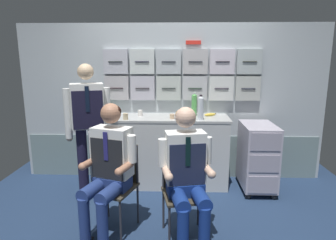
% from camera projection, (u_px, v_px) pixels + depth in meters
% --- Properties ---
extents(ground, '(4.80, 4.80, 0.04)m').
position_uv_depth(ground, '(169.00, 230.00, 2.99)').
color(ground, '#1E304D').
extents(galley_bulkhead, '(4.20, 0.14, 2.15)m').
position_uv_depth(galley_bulkhead, '(173.00, 102.00, 4.11)').
color(galley_bulkhead, '#B0BAC0').
rests_on(galley_bulkhead, ground).
extents(galley_counter, '(1.81, 0.53, 0.93)m').
position_uv_depth(galley_counter, '(160.00, 151.00, 3.96)').
color(galley_counter, '#BDBEBD').
rests_on(galley_counter, ground).
extents(service_trolley, '(0.40, 0.65, 0.87)m').
position_uv_depth(service_trolley, '(257.00, 155.00, 3.78)').
color(service_trolley, black).
rests_on(service_trolley, ground).
extents(folding_chair_left, '(0.51, 0.51, 0.84)m').
position_uv_depth(folding_chair_left, '(117.00, 177.00, 2.96)').
color(folding_chair_left, '#2D2D33').
rests_on(folding_chair_left, ground).
extents(crew_member_left, '(0.54, 0.69, 1.28)m').
position_uv_depth(crew_member_left, '(108.00, 164.00, 2.78)').
color(crew_member_left, black).
rests_on(crew_member_left, ground).
extents(folding_chair_right, '(0.47, 0.47, 0.84)m').
position_uv_depth(folding_chair_right, '(183.00, 182.00, 2.83)').
color(folding_chair_right, '#2D2D33').
rests_on(folding_chair_right, ground).
extents(crew_member_right, '(0.51, 0.66, 1.27)m').
position_uv_depth(crew_member_right, '(187.00, 171.00, 2.64)').
color(crew_member_right, black).
rests_on(crew_member_right, ground).
extents(crew_member_standing, '(0.50, 0.34, 1.63)m').
position_uv_depth(crew_member_standing, '(88.00, 122.00, 3.41)').
color(crew_member_standing, black).
rests_on(crew_member_standing, ground).
extents(water_bottle_blue_cap, '(0.07, 0.07, 0.32)m').
position_uv_depth(water_bottle_blue_cap, '(201.00, 108.00, 3.64)').
color(water_bottle_blue_cap, silver).
rests_on(water_bottle_blue_cap, galley_counter).
extents(water_bottle_tall, '(0.07, 0.07, 0.32)m').
position_uv_depth(water_bottle_tall, '(194.00, 105.00, 3.92)').
color(water_bottle_tall, '#52A350').
rests_on(water_bottle_tall, galley_counter).
extents(sparkling_bottle_green, '(0.07, 0.07, 0.29)m').
position_uv_depth(sparkling_bottle_green, '(106.00, 104.00, 4.03)').
color(sparkling_bottle_green, '#4E9E5A').
rests_on(sparkling_bottle_green, galley_counter).
extents(paper_cup_tan, '(0.06, 0.06, 0.08)m').
position_uv_depth(paper_cup_tan, '(126.00, 116.00, 3.69)').
color(paper_cup_tan, tan).
rests_on(paper_cup_tan, galley_counter).
extents(coffee_cup_spare, '(0.08, 0.08, 0.07)m').
position_uv_depth(coffee_cup_spare, '(182.00, 116.00, 3.77)').
color(coffee_cup_spare, white).
rests_on(coffee_cup_spare, galley_counter).
extents(paper_cup_blue, '(0.06, 0.06, 0.06)m').
position_uv_depth(paper_cup_blue, '(172.00, 116.00, 3.74)').
color(paper_cup_blue, tan).
rests_on(paper_cup_blue, galley_counter).
extents(espresso_cup_small, '(0.06, 0.06, 0.08)m').
position_uv_depth(espresso_cup_small, '(140.00, 113.00, 3.94)').
color(espresso_cup_small, silver).
rests_on(espresso_cup_small, galley_counter).
extents(snack_banana, '(0.17, 0.10, 0.04)m').
position_uv_depth(snack_banana, '(210.00, 115.00, 3.92)').
color(snack_banana, yellow).
rests_on(snack_banana, galley_counter).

